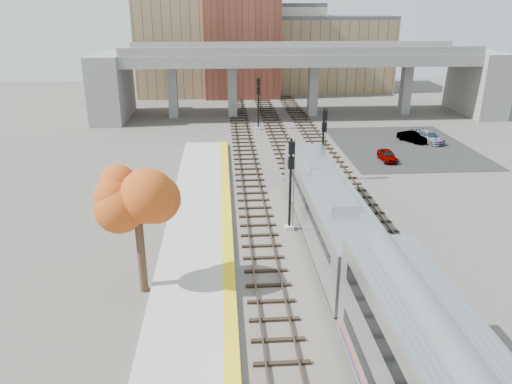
{
  "coord_description": "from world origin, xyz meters",
  "views": [
    {
      "loc": [
        -5.52,
        -22.95,
        14.49
      ],
      "look_at": [
        -3.32,
        8.67,
        2.5
      ],
      "focal_mm": 35.0,
      "sensor_mm": 36.0,
      "label": 1
    }
  ],
  "objects_px": {
    "signal_mast_mid": "(323,147)",
    "tree": "(136,196)",
    "signal_mast_far": "(258,105)",
    "car_a": "(387,155)",
    "car_c": "(429,137)",
    "locomotive": "(327,209)",
    "signal_mast_near": "(290,188)",
    "car_b": "(412,137)"
  },
  "relations": [
    {
      "from": "signal_mast_near",
      "to": "signal_mast_mid",
      "type": "xyz_separation_m",
      "value": [
        4.1,
        9.75,
        -0.0
      ]
    },
    {
      "from": "signal_mast_far",
      "to": "car_b",
      "type": "relative_size",
      "value": 1.84
    },
    {
      "from": "signal_mast_far",
      "to": "car_c",
      "type": "xyz_separation_m",
      "value": [
        18.47,
        -7.35,
        -2.36
      ]
    },
    {
      "from": "signal_mast_near",
      "to": "locomotive",
      "type": "bearing_deg",
      "value": -40.81
    },
    {
      "from": "signal_mast_near",
      "to": "car_b",
      "type": "distance_m",
      "value": 27.71
    },
    {
      "from": "signal_mast_near",
      "to": "car_b",
      "type": "height_order",
      "value": "signal_mast_near"
    },
    {
      "from": "tree",
      "to": "signal_mast_far",
      "type": "bearing_deg",
      "value": 76.29
    },
    {
      "from": "locomotive",
      "to": "signal_mast_far",
      "type": "height_order",
      "value": "signal_mast_far"
    },
    {
      "from": "locomotive",
      "to": "car_b",
      "type": "height_order",
      "value": "locomotive"
    },
    {
      "from": "signal_mast_mid",
      "to": "car_c",
      "type": "bearing_deg",
      "value": 39.7
    },
    {
      "from": "signal_mast_mid",
      "to": "tree",
      "type": "distance_m",
      "value": 21.36
    },
    {
      "from": "signal_mast_near",
      "to": "car_c",
      "type": "bearing_deg",
      "value": 49.57
    },
    {
      "from": "signal_mast_far",
      "to": "car_c",
      "type": "distance_m",
      "value": 20.02
    },
    {
      "from": "signal_mast_far",
      "to": "tree",
      "type": "height_order",
      "value": "tree"
    },
    {
      "from": "signal_mast_mid",
      "to": "car_b",
      "type": "height_order",
      "value": "signal_mast_mid"
    },
    {
      "from": "locomotive",
      "to": "signal_mast_mid",
      "type": "bearing_deg",
      "value": 80.19
    },
    {
      "from": "tree",
      "to": "car_c",
      "type": "relative_size",
      "value": 1.75
    },
    {
      "from": "locomotive",
      "to": "car_b",
      "type": "relative_size",
      "value": 5.53
    },
    {
      "from": "locomotive",
      "to": "signal_mast_near",
      "type": "height_order",
      "value": "signal_mast_near"
    },
    {
      "from": "car_b",
      "to": "signal_mast_mid",
      "type": "bearing_deg",
      "value": -166.33
    },
    {
      "from": "signal_mast_mid",
      "to": "car_c",
      "type": "distance_m",
      "value": 18.83
    },
    {
      "from": "car_a",
      "to": "car_b",
      "type": "height_order",
      "value": "car_b"
    },
    {
      "from": "signal_mast_near",
      "to": "car_c",
      "type": "height_order",
      "value": "signal_mast_near"
    },
    {
      "from": "signal_mast_far",
      "to": "car_a",
      "type": "distance_m",
      "value": 18.28
    },
    {
      "from": "signal_mast_near",
      "to": "car_b",
      "type": "bearing_deg",
      "value": 52.8
    },
    {
      "from": "signal_mast_mid",
      "to": "car_c",
      "type": "xyz_separation_m",
      "value": [
        14.37,
        11.93,
        -2.4
      ]
    },
    {
      "from": "signal_mast_near",
      "to": "car_c",
      "type": "distance_m",
      "value": 28.58
    },
    {
      "from": "signal_mast_mid",
      "to": "tree",
      "type": "height_order",
      "value": "tree"
    },
    {
      "from": "locomotive",
      "to": "signal_mast_mid",
      "type": "xyz_separation_m",
      "value": [
        2.0,
        11.56,
        0.78
      ]
    },
    {
      "from": "car_c",
      "to": "signal_mast_near",
      "type": "bearing_deg",
      "value": -148.38
    },
    {
      "from": "locomotive",
      "to": "signal_mast_near",
      "type": "relative_size",
      "value": 2.97
    },
    {
      "from": "car_b",
      "to": "car_c",
      "type": "height_order",
      "value": "car_c"
    },
    {
      "from": "locomotive",
      "to": "signal_mast_near",
      "type": "distance_m",
      "value": 2.88
    },
    {
      "from": "locomotive",
      "to": "tree",
      "type": "height_order",
      "value": "tree"
    },
    {
      "from": "car_b",
      "to": "car_c",
      "type": "xyz_separation_m",
      "value": [
        1.79,
        -0.31,
        0.05
      ]
    },
    {
      "from": "car_a",
      "to": "car_c",
      "type": "distance_m",
      "value": 9.43
    },
    {
      "from": "signal_mast_near",
      "to": "signal_mast_mid",
      "type": "height_order",
      "value": "signal_mast_near"
    },
    {
      "from": "signal_mast_near",
      "to": "tree",
      "type": "bearing_deg",
      "value": -141.16
    },
    {
      "from": "locomotive",
      "to": "car_b",
      "type": "xyz_separation_m",
      "value": [
        14.58,
        23.8,
        -1.67
      ]
    },
    {
      "from": "locomotive",
      "to": "car_c",
      "type": "xyz_separation_m",
      "value": [
        16.37,
        23.49,
        -1.62
      ]
    },
    {
      "from": "signal_mast_far",
      "to": "car_c",
      "type": "bearing_deg",
      "value": -21.69
    },
    {
      "from": "signal_mast_mid",
      "to": "locomotive",
      "type": "bearing_deg",
      "value": -99.81
    }
  ]
}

